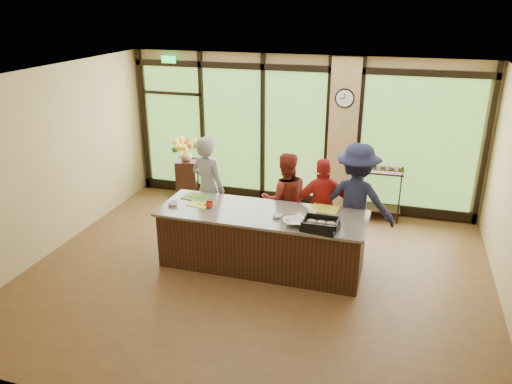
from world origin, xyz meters
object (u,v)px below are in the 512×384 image
Objects in this scene: cook_left at (208,188)px; bar_cart at (381,186)px; island_base at (262,240)px; cook_right at (356,202)px; roasting_pan at (320,227)px; flower_stand at (187,179)px.

cook_left reaches higher than bar_cart.
island_base is 1.62m from cook_right.
cook_right is 3.88× the size of roasting_pan.
roasting_pan is at bearing -19.83° from island_base.
bar_cart is (1.66, 2.45, 0.20)m from island_base.
cook_left is at bearing 148.63° from island_base.
cook_left is at bearing -69.35° from flower_stand.
bar_cart is at bearing -12.48° from flower_stand.
flower_stand is 3.96m from bar_cart.
cook_left is at bearing -150.18° from bar_cart.
island_base is at bearing 168.91° from cook_left.
cook_right is at bearing 29.52° from island_base.
flower_stand is at bearing 149.24° from roasting_pan.
cook_right reaches higher than island_base.
bar_cart reaches higher than flower_stand.
cook_right is at bearing -102.45° from bar_cart.
cook_left is 2.50m from cook_right.
island_base is 3.68× the size of flower_stand.
cook_right reaches higher than flower_stand.
bar_cart reaches higher than island_base.
bar_cart is (2.82, 1.74, -0.28)m from cook_left.
island_base is at bearing 168.49° from roasting_pan.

